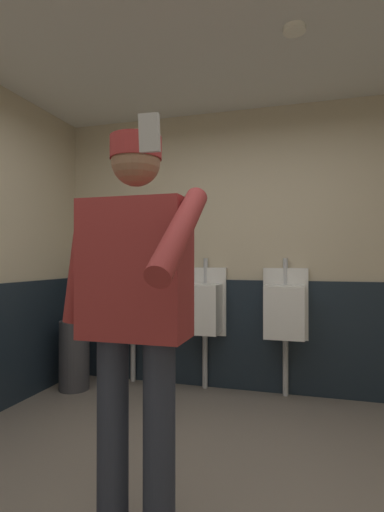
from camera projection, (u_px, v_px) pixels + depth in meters
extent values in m
cube|color=beige|center=(246.00, 249.00, 3.75)|extent=(4.28, 0.12, 2.66)
cube|color=#19232D|center=(245.00, 335.00, 3.67)|extent=(3.68, 0.03, 1.03)
cylinder|color=white|center=(294.00, 29.00, 2.38)|extent=(0.14, 0.14, 0.03)
cube|color=white|center=(135.00, 299.00, 3.97)|extent=(0.40, 0.05, 0.65)
cube|color=white|center=(128.00, 306.00, 3.81)|extent=(0.34, 0.30, 0.45)
cylinder|color=#B7BABF|center=(134.00, 270.00, 3.97)|extent=(0.04, 0.04, 0.24)
cylinder|color=#B7BABF|center=(133.00, 354.00, 3.93)|extent=(0.05, 0.05, 0.55)
cube|color=white|center=(206.00, 301.00, 3.76)|extent=(0.40, 0.05, 0.65)
cube|color=white|center=(201.00, 308.00, 3.60)|extent=(0.34, 0.30, 0.45)
cylinder|color=#B7BABF|center=(206.00, 271.00, 3.76)|extent=(0.04, 0.04, 0.24)
cylinder|color=#B7BABF|center=(205.00, 359.00, 3.72)|extent=(0.05, 0.05, 0.55)
cube|color=white|center=(286.00, 304.00, 3.55)|extent=(0.40, 0.05, 0.65)
cube|color=white|center=(285.00, 311.00, 3.39)|extent=(0.34, 0.30, 0.45)
cylinder|color=#B7BABF|center=(285.00, 271.00, 3.55)|extent=(0.04, 0.04, 0.24)
cylinder|color=#B7BABF|center=(285.00, 365.00, 3.51)|extent=(0.05, 0.05, 0.55)
cube|color=#4C4C51|center=(162.00, 289.00, 3.68)|extent=(0.04, 0.40, 0.90)
cylinder|color=#2D3342|center=(113.00, 437.00, 1.73)|extent=(0.14, 0.14, 0.89)
cylinder|color=#2D3342|center=(159.00, 443.00, 1.67)|extent=(0.14, 0.14, 0.89)
cube|color=maroon|center=(136.00, 269.00, 1.70)|extent=(0.46, 0.24, 0.60)
cylinder|color=maroon|center=(80.00, 263.00, 1.78)|extent=(0.17, 0.09, 0.56)
cylinder|color=maroon|center=(180.00, 231.00, 1.41)|extent=(0.09, 0.50, 0.39)
sphere|color=#8C664C|center=(136.00, 162.00, 1.71)|extent=(0.22, 0.22, 0.22)
cylinder|color=maroon|center=(136.00, 148.00, 1.71)|extent=(0.23, 0.23, 0.10)
cube|color=silver|center=(149.00, 133.00, 1.14)|extent=(0.06, 0.03, 0.11)
cylinder|color=#38383D|center=(74.00, 355.00, 3.68)|extent=(0.28, 0.28, 0.65)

